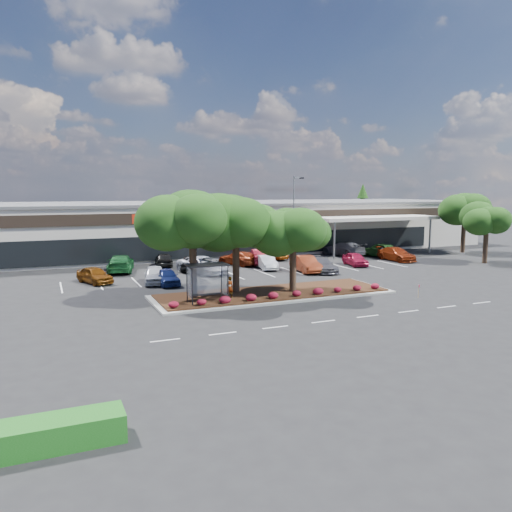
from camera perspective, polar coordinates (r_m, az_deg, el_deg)
name	(u,v)px	position (r m, az deg, el deg)	size (l,w,h in m)	color
ground	(324,304)	(34.96, 7.74, -5.46)	(160.00, 160.00, 0.00)	black
retail_store	(190,226)	(65.68, -7.53, 3.41)	(80.40, 25.20, 6.25)	beige
landscape_island	(273,294)	(37.46, 1.95, -4.32)	(18.00, 6.00, 0.26)	gray
lane_markings	(261,279)	(43.98, 0.60, -2.69)	(33.12, 20.06, 0.01)	silver
shrub_row	(286,294)	(35.53, 3.40, -4.35)	(17.00, 0.80, 0.50)	maroon
bus_shelter	(207,272)	(34.13, -5.67, -1.80)	(2.75, 1.55, 2.59)	black
island_tree_west	(193,242)	(35.21, -7.25, 1.58)	(7.20, 7.20, 7.89)	#1C3B13
island_tree_mid	(236,243)	(37.00, -2.32, 1.48)	(6.60, 6.60, 7.32)	#1C3B13
island_tree_east	(293,248)	(37.31, 4.26, 0.88)	(5.80, 5.80, 6.50)	#1C3B13
hedge_south_west	(40,436)	(17.34, -23.45, -18.32)	(5.00, 1.30, 0.90)	#115411
tree_east_near	(486,233)	(58.79, 24.82, 2.40)	(5.60, 5.60, 6.51)	#1C3B13
tree_east_far	(464,222)	(67.84, 22.68, 3.58)	(6.40, 6.40, 7.62)	#1C3B13
conifer_north_east	(362,209)	(89.60, 12.06, 5.27)	(3.96, 3.96, 9.00)	#1C3B13
person_waiting	(230,287)	(35.25, -3.04, -3.59)	(0.56, 0.37, 1.53)	#594C47
light_pole	(295,223)	(55.75, 4.42, 3.73)	(1.43, 0.60, 9.36)	gray
survey_stake	(419,290)	(38.35, 18.09, -3.66)	(0.07, 0.14, 0.96)	tan
car_0	(95,275)	(44.26, -17.95, -2.09)	(1.66, 4.11, 1.40)	#66330A
car_1	(155,275)	(42.93, -11.49, -2.11)	(1.74, 4.33, 1.48)	silver
car_2	(167,277)	(42.08, -10.14, -2.35)	(1.61, 4.00, 1.36)	navy
car_3	(203,265)	(47.31, -6.12, -1.03)	(2.65, 5.75, 1.60)	silver
car_4	(306,264)	(48.08, 5.70, -0.91)	(1.66, 4.75, 1.56)	maroon
car_5	(267,262)	(49.60, 1.23, -0.73)	(1.44, 4.12, 1.36)	silver
car_6	(321,265)	(48.25, 7.49, -1.02)	(1.93, 4.75, 1.38)	#4E4D53
car_7	(355,259)	(52.93, 11.28, -0.35)	(1.61, 3.99, 1.36)	#A01435
car_8	(396,254)	(57.60, 15.76, 0.20)	(2.06, 5.06, 1.47)	maroon
car_9	(121,263)	(49.67, -15.22, -0.83)	(2.30, 5.65, 1.64)	#165324
car_10	(190,263)	(49.28, -7.57, -0.77)	(1.78, 4.42, 1.51)	black
car_11	(164,259)	(52.36, -10.48, -0.38)	(1.69, 4.19, 1.43)	black
car_12	(239,258)	(52.29, -2.01, -0.26)	(2.02, 4.98, 1.45)	maroon
car_13	(260,257)	(52.66, 0.43, -0.07)	(1.77, 5.09, 1.68)	maroon
car_14	(270,253)	(56.37, 1.66, 0.34)	(1.77, 4.40, 1.50)	#823608
car_15	(343,249)	(60.77, 9.94, 0.83)	(2.33, 5.72, 1.66)	#5A5A62
car_16	(384,252)	(60.24, 14.44, 0.50)	(1.43, 4.10, 1.35)	black
car_17	(381,250)	(60.20, 14.05, 0.67)	(2.00, 4.97, 1.69)	#1D441A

